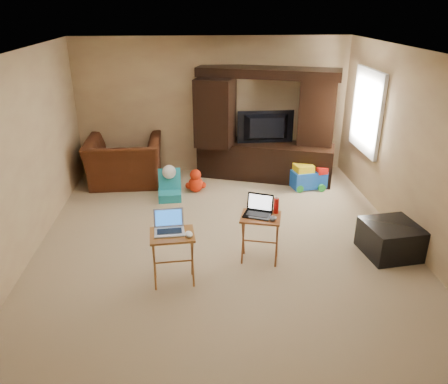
{
  "coord_description": "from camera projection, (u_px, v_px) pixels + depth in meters",
  "views": [
    {
      "loc": [
        -0.36,
        -5.31,
        3.03
      ],
      "look_at": [
        0.0,
        -0.2,
        0.8
      ],
      "focal_mm": 35.0,
      "sensor_mm": 36.0,
      "label": 1
    }
  ],
  "objects": [
    {
      "name": "plush_toy",
      "position": [
        196.0,
        180.0,
        7.53
      ],
      "size": [
        0.37,
        0.31,
        0.41
      ],
      "primitive_type": null,
      "color": "red",
      "rests_on": "floor"
    },
    {
      "name": "mouse_left",
      "position": [
        189.0,
        234.0,
        4.83
      ],
      "size": [
        0.11,
        0.15,
        0.05
      ],
      "primitive_type": "ellipsoid",
      "rotation": [
        0.0,
        0.0,
        0.22
      ],
      "color": "white",
      "rests_on": "tray_table_left"
    },
    {
      "name": "television",
      "position": [
        266.0,
        128.0,
        7.8
      ],
      "size": [
        1.02,
        0.17,
        0.59
      ],
      "primitive_type": "imported",
      "rotation": [
        0.0,
        0.0,
        3.17
      ],
      "color": "black",
      "rests_on": "entertainment_center"
    },
    {
      "name": "wall_right",
      "position": [
        412.0,
        149.0,
        5.75
      ],
      "size": [
        0.0,
        5.5,
        5.5
      ],
      "primitive_type": "plane",
      "rotation": [
        1.57,
        0.0,
        -1.57
      ],
      "color": "tan",
      "rests_on": "ground"
    },
    {
      "name": "laptop_right",
      "position": [
        258.0,
        207.0,
        5.3
      ],
      "size": [
        0.41,
        0.37,
        0.24
      ],
      "primitive_type": "cube",
      "rotation": [
        0.0,
        0.0,
        -0.38
      ],
      "color": "black",
      "rests_on": "tray_table_right"
    },
    {
      "name": "window_pane",
      "position": [
        368.0,
        111.0,
        7.1
      ],
      "size": [
        0.0,
        1.2,
        1.2
      ],
      "primitive_type": "plane",
      "rotation": [
        1.57,
        0.0,
        -1.57
      ],
      "color": "white",
      "rests_on": "ground"
    },
    {
      "name": "window_frame",
      "position": [
        367.0,
        111.0,
        7.1
      ],
      "size": [
        0.06,
        1.14,
        1.34
      ],
      "primitive_type": "cube",
      "color": "white",
      "rests_on": "ground"
    },
    {
      "name": "child_rocker",
      "position": [
        169.0,
        185.0,
        7.21
      ],
      "size": [
        0.4,
        0.45,
        0.5
      ],
      "primitive_type": null,
      "rotation": [
        0.0,
        0.0,
        0.06
      ],
      "color": "teal",
      "rests_on": "floor"
    },
    {
      "name": "wall_front",
      "position": [
        250.0,
        278.0,
        3.07
      ],
      "size": [
        5.0,
        0.0,
        5.0
      ],
      "primitive_type": "plane",
      "rotation": [
        -1.57,
        0.0,
        0.0
      ],
      "color": "tan",
      "rests_on": "ground"
    },
    {
      "name": "entertainment_center",
      "position": [
        266.0,
        125.0,
        7.83
      ],
      "size": [
        2.52,
        1.35,
        2.01
      ],
      "primitive_type": "cube",
      "rotation": [
        0.0,
        0.0,
        -0.32
      ],
      "color": "black",
      "rests_on": "floor"
    },
    {
      "name": "wall_left",
      "position": [
        23.0,
        158.0,
        5.42
      ],
      "size": [
        0.0,
        5.5,
        5.5
      ],
      "primitive_type": "plane",
      "rotation": [
        1.57,
        0.0,
        1.57
      ],
      "color": "tan",
      "rests_on": "ground"
    },
    {
      "name": "tray_table_right",
      "position": [
        260.0,
        239.0,
        5.46
      ],
      "size": [
        0.56,
        0.49,
        0.63
      ],
      "primitive_type": "cube",
      "rotation": [
        0.0,
        0.0,
        -0.24
      ],
      "color": "#984C24",
      "rests_on": "floor"
    },
    {
      "name": "floor",
      "position": [
        223.0,
        239.0,
        6.09
      ],
      "size": [
        5.5,
        5.5,
        0.0
      ],
      "primitive_type": "plane",
      "color": "#CCB98D",
      "rests_on": "ground"
    },
    {
      "name": "ottoman",
      "position": [
        390.0,
        239.0,
        5.66
      ],
      "size": [
        0.74,
        0.74,
        0.42
      ],
      "primitive_type": "cube",
      "rotation": [
        0.0,
        0.0,
        0.13
      ],
      "color": "black",
      "rests_on": "floor"
    },
    {
      "name": "ceiling",
      "position": [
        223.0,
        52.0,
        5.09
      ],
      "size": [
        5.5,
        5.5,
        0.0
      ],
      "primitive_type": "plane",
      "rotation": [
        3.14,
        0.0,
        0.0
      ],
      "color": "silver",
      "rests_on": "ground"
    },
    {
      "name": "tray_table_left",
      "position": [
        173.0,
        259.0,
        5.02
      ],
      "size": [
        0.53,
        0.44,
        0.65
      ],
      "primitive_type": "cube",
      "rotation": [
        0.0,
        0.0,
        0.08
      ],
      "color": "brown",
      "rests_on": "floor"
    },
    {
      "name": "mouse_right",
      "position": [
        273.0,
        218.0,
        5.22
      ],
      "size": [
        0.12,
        0.15,
        0.05
      ],
      "primitive_type": "ellipsoid",
      "rotation": [
        0.0,
        0.0,
        -0.37
      ],
      "color": "#39393D",
      "rests_on": "tray_table_right"
    },
    {
      "name": "recliner",
      "position": [
        125.0,
        162.0,
        7.79
      ],
      "size": [
        1.3,
        1.14,
        0.83
      ],
      "primitive_type": "imported",
      "rotation": [
        0.0,
        0.0,
        3.16
      ],
      "color": "#4B2010",
      "rests_on": "floor"
    },
    {
      "name": "laptop_left",
      "position": [
        169.0,
        223.0,
        4.87
      ],
      "size": [
        0.36,
        0.3,
        0.24
      ],
      "primitive_type": "cube",
      "rotation": [
        0.0,
        0.0,
        0.08
      ],
      "color": "#AFAFB4",
      "rests_on": "tray_table_left"
    },
    {
      "name": "push_toy",
      "position": [
        309.0,
        176.0,
        7.66
      ],
      "size": [
        0.68,
        0.54,
        0.46
      ],
      "primitive_type": null,
      "rotation": [
        0.0,
        0.0,
        0.19
      ],
      "color": "blue",
      "rests_on": "floor"
    },
    {
      "name": "water_bottle",
      "position": [
        276.0,
        206.0,
        5.38
      ],
      "size": [
        0.06,
        0.06,
        0.19
      ],
      "primitive_type": "cylinder",
      "color": "#B7110B",
      "rests_on": "tray_table_right"
    },
    {
      "name": "wall_back",
      "position": [
        213.0,
        107.0,
        8.1
      ],
      "size": [
        5.0,
        0.0,
        5.0
      ],
      "primitive_type": "plane",
      "rotation": [
        1.57,
        0.0,
        0.0
      ],
      "color": "tan",
      "rests_on": "ground"
    }
  ]
}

